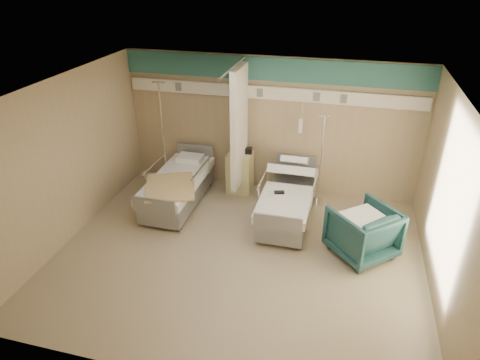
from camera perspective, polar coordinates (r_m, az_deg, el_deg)
name	(u,v)px	position (r m, az deg, el deg)	size (l,w,h in m)	color
ground	(239,255)	(7.30, -0.17, -9.91)	(6.00, 5.00, 0.00)	gray
room_walls	(241,147)	(6.58, 0.11, 4.46)	(6.04, 5.04, 2.82)	tan
bed_right	(287,205)	(8.09, 6.30, -3.30)	(1.00, 2.16, 0.63)	white
bed_left	(178,190)	(8.61, -8.30, -1.39)	(1.00, 2.16, 0.63)	white
bedside_cabinet	(240,172)	(9.01, 0.00, 1.08)	(0.50, 0.48, 0.85)	#D5CD85
visitor_armchair	(363,232)	(7.36, 16.04, -6.67)	(0.93, 0.96, 0.87)	#1B4345
waffle_blanket	(365,208)	(7.09, 16.33, -3.62)	(0.64, 0.57, 0.07)	white
iv_stand_right	(318,186)	(8.68, 10.36, -0.82)	(0.33, 0.33, 1.86)	silver
iv_stand_left	(165,163)	(9.49, -9.91, 2.31)	(0.40, 0.40, 2.25)	silver
call_remote	(279,192)	(7.80, 5.27, -1.65)	(0.18, 0.08, 0.04)	black
tan_blanket	(170,187)	(8.07, -9.34, -0.89)	(0.87, 1.10, 0.04)	tan
toiletry_bag	(247,150)	(8.82, 0.89, 3.96)	(0.22, 0.14, 0.12)	black
white_cup	(236,150)	(8.85, -0.50, 4.05)	(0.09, 0.09, 0.13)	white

